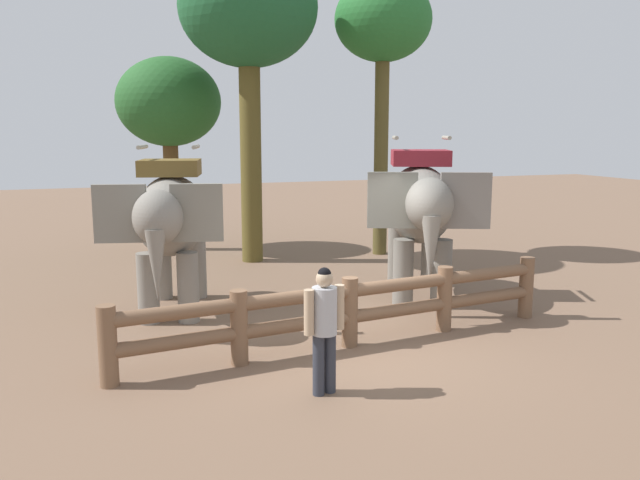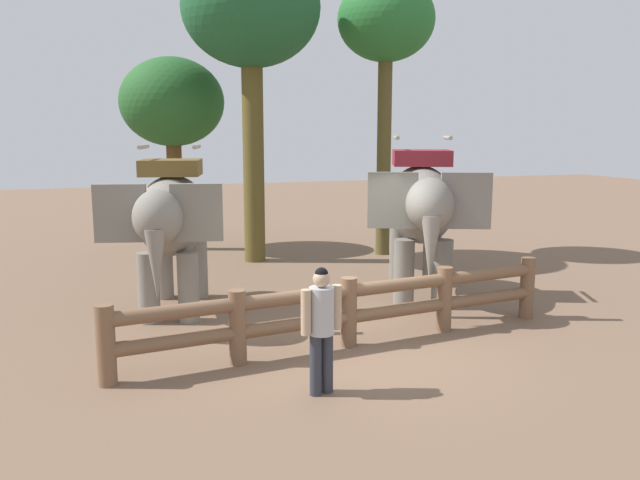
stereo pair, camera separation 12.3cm
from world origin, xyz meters
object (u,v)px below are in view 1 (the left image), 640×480
(elephant_near_left, at_px, (170,220))
(tree_far_right, at_px, (169,104))
(tree_far_left, at_px, (383,27))
(log_fence, at_px, (350,307))
(elephant_center, at_px, (420,209))
(tourist_woman_in_black, at_px, (324,321))
(tree_back_center, at_px, (248,14))

(elephant_near_left, distance_m, tree_far_right, 6.67)
(tree_far_left, height_order, tree_far_right, tree_far_left)
(elephant_near_left, bearing_deg, log_fence, -50.23)
(elephant_center, bearing_deg, elephant_near_left, 172.91)
(elephant_near_left, relative_size, elephant_center, 0.96)
(tourist_woman_in_black, distance_m, tree_far_right, 10.90)
(tree_far_right, bearing_deg, tree_far_left, -25.91)
(log_fence, distance_m, tree_far_right, 9.64)
(elephant_near_left, xyz_separation_m, tree_far_right, (0.78, 6.25, 2.20))
(log_fence, height_order, tree_far_left, tree_far_left)
(tree_back_center, distance_m, tree_far_right, 3.41)
(tree_far_left, bearing_deg, elephant_center, -105.43)
(elephant_near_left, relative_size, tourist_woman_in_black, 2.22)
(log_fence, bearing_deg, tree_back_center, 88.67)
(log_fence, distance_m, tree_far_left, 9.00)
(elephant_near_left, height_order, elephant_center, elephant_center)
(log_fence, xyz_separation_m, elephant_center, (2.29, 2.15, 1.13))
(tree_far_right, bearing_deg, elephant_center, -61.03)
(log_fence, bearing_deg, tree_far_left, 61.79)
(tourist_woman_in_black, bearing_deg, tree_far_right, 92.84)
(log_fence, bearing_deg, tree_far_right, 99.36)
(tourist_woman_in_black, height_order, tree_back_center, tree_back_center)
(log_fence, height_order, tree_far_right, tree_far_right)
(tree_far_right, bearing_deg, tree_back_center, -53.69)
(elephant_near_left, relative_size, tree_far_right, 0.69)
(elephant_center, bearing_deg, tourist_woman_in_black, -131.51)
(tree_back_center, bearing_deg, elephant_near_left, -120.96)
(elephant_near_left, relative_size, tree_far_left, 0.51)
(elephant_center, bearing_deg, tree_back_center, 114.98)
(tourist_woman_in_black, height_order, tree_far_left, tree_far_left)
(tree_far_left, bearing_deg, tourist_woman_in_black, -118.96)
(log_fence, height_order, elephant_center, elephant_center)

